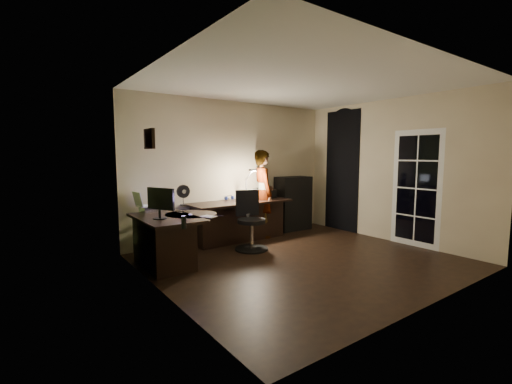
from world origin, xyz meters
TOP-DOWN VIEW (x-y plane):
  - floor at (0.00, 0.00)m, footprint 4.50×4.00m
  - ceiling at (0.00, 0.00)m, footprint 4.50×4.00m
  - wall_back at (0.00, 2.00)m, footprint 4.50×0.01m
  - wall_front at (0.00, -2.00)m, footprint 4.50×0.01m
  - wall_left at (-2.25, 0.00)m, footprint 0.01×4.00m
  - wall_right at (2.25, 0.00)m, footprint 0.01×4.00m
  - green_wall_overlay at (-2.24, 0.00)m, footprint 0.00×4.00m
  - arched_doorway at (2.24, 1.15)m, footprint 0.01×0.90m
  - french_door at (2.24, -0.55)m, footprint 0.02×0.92m
  - framed_picture at (-2.22, 0.45)m, footprint 0.04×0.30m
  - desk_left at (-1.82, 1.01)m, footprint 0.80×1.29m
  - desk_right at (-0.10, 1.63)m, footprint 2.06×0.75m
  - cabinet at (1.38, 1.77)m, footprint 0.80×0.42m
  - laptop_stand at (-1.89, 1.57)m, footprint 0.27×0.24m
  - laptop at (-1.89, 1.57)m, footprint 0.37×0.35m
  - monitor at (-1.95, 0.90)m, footprint 0.29×0.48m
  - mouse at (-1.49, 0.89)m, footprint 0.08×0.10m
  - phone at (-1.49, 1.24)m, footprint 0.09×0.14m
  - pen at (-1.13, 0.59)m, footprint 0.06×0.13m
  - speaker at (-1.94, 0.09)m, footprint 0.06×0.06m
  - notepad at (-1.31, 0.63)m, footprint 0.23×0.26m
  - desk_fan at (-1.22, 1.76)m, footprint 0.23×0.13m
  - headphones at (-0.18, 1.91)m, footprint 0.20×0.12m
  - printer at (0.61, 1.80)m, footprint 0.53×0.48m
  - desk_lamp at (0.07, 1.68)m, footprint 0.17×0.30m
  - office_chair at (-0.31, 0.97)m, footprint 0.72×0.72m
  - person at (0.45, 1.64)m, footprint 0.59×0.72m

SIDE VIEW (x-z plane):
  - floor at x=0.00m, z-range -0.01..0.00m
  - desk_left at x=-1.82m, z-range 0.00..0.74m
  - desk_right at x=-0.10m, z-range 0.00..0.77m
  - office_chair at x=-0.31m, z-range 0.00..1.03m
  - cabinet at x=1.38m, z-range 0.00..1.18m
  - phone at x=-1.49m, z-range 0.74..0.75m
  - pen at x=-1.13m, z-range 0.74..0.75m
  - notepad at x=-1.31m, z-range 0.74..0.75m
  - mouse at x=-1.49m, z-range 0.74..0.77m
  - laptop_stand at x=-1.89m, z-range 0.74..0.84m
  - headphones at x=-0.18m, z-range 0.78..0.86m
  - speaker at x=-1.94m, z-range 0.74..0.90m
  - printer at x=0.61m, z-range 0.78..0.97m
  - person at x=0.45m, z-range 0.00..1.75m
  - monitor at x=-1.95m, z-range 0.74..1.06m
  - desk_fan at x=-1.22m, z-range 0.78..1.13m
  - laptop at x=-1.89m, z-range 0.84..1.07m
  - french_door at x=2.24m, z-range 0.00..2.10m
  - desk_lamp at x=0.07m, z-range 0.78..1.42m
  - arched_doorway at x=2.24m, z-range 0.00..2.60m
  - wall_back at x=0.00m, z-range 0.00..2.70m
  - wall_front at x=0.00m, z-range 0.00..2.70m
  - wall_left at x=-2.25m, z-range 0.00..2.70m
  - wall_right at x=2.25m, z-range 0.00..2.70m
  - green_wall_overlay at x=-2.24m, z-range 0.00..2.70m
  - framed_picture at x=-2.22m, z-range 1.73..1.98m
  - ceiling at x=0.00m, z-range 2.70..2.71m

